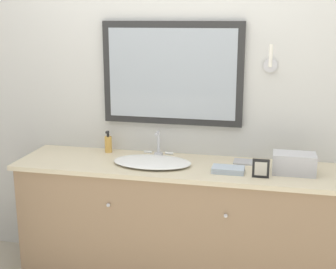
{
  "coord_description": "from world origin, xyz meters",
  "views": [
    {
      "loc": [
        0.6,
        -2.56,
        1.77
      ],
      "look_at": [
        -0.04,
        0.28,
        1.04
      ],
      "focal_mm": 50.0,
      "sensor_mm": 36.0,
      "label": 1
    }
  ],
  "objects_px": {
    "picture_frame": "(261,168)",
    "appliance_box": "(294,164)",
    "sink_basin": "(152,161)",
    "soap_bottle": "(108,144)"
  },
  "relations": [
    {
      "from": "picture_frame",
      "to": "soap_bottle",
      "type": "bearing_deg",
      "value": 163.48
    },
    {
      "from": "picture_frame",
      "to": "sink_basin",
      "type": "bearing_deg",
      "value": 170.62
    },
    {
      "from": "sink_basin",
      "to": "picture_frame",
      "type": "xyz_separation_m",
      "value": [
        0.7,
        -0.12,
        0.04
      ]
    },
    {
      "from": "soap_bottle",
      "to": "picture_frame",
      "type": "xyz_separation_m",
      "value": [
        1.07,
        -0.32,
        -0.0
      ]
    },
    {
      "from": "appliance_box",
      "to": "picture_frame",
      "type": "relative_size",
      "value": 2.24
    },
    {
      "from": "soap_bottle",
      "to": "picture_frame",
      "type": "height_order",
      "value": "soap_bottle"
    },
    {
      "from": "soap_bottle",
      "to": "sink_basin",
      "type": "bearing_deg",
      "value": -28.41
    },
    {
      "from": "appliance_box",
      "to": "sink_basin",
      "type": "bearing_deg",
      "value": -179.46
    },
    {
      "from": "appliance_box",
      "to": "picture_frame",
      "type": "height_order",
      "value": "appliance_box"
    },
    {
      "from": "picture_frame",
      "to": "appliance_box",
      "type": "bearing_deg",
      "value": 32.28
    }
  ]
}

